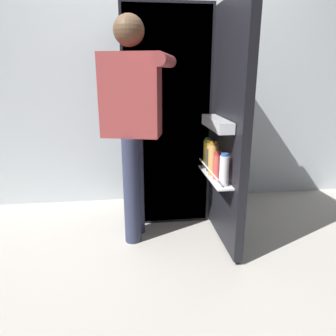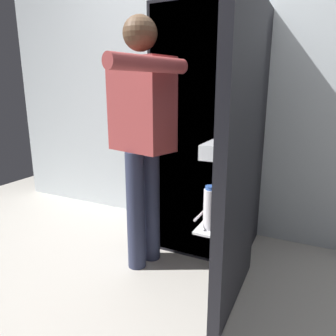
# 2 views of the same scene
# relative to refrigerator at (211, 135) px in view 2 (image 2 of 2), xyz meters

# --- Properties ---
(ground_plane) EXTENTS (5.53, 5.53, 0.00)m
(ground_plane) POSITION_rel_refrigerator_xyz_m (-0.04, -0.46, -0.85)
(ground_plane) COLOR #B7B2A8
(kitchen_wall) EXTENTS (4.40, 0.10, 2.67)m
(kitchen_wall) POSITION_rel_refrigerator_xyz_m (-0.04, 0.40, 0.48)
(kitchen_wall) COLOR silver
(kitchen_wall) RESTS_ON ground_plane
(refrigerator) EXTENTS (0.75, 1.25, 1.71)m
(refrigerator) POSITION_rel_refrigerator_xyz_m (0.00, 0.00, 0.00)
(refrigerator) COLOR black
(refrigerator) RESTS_ON ground_plane
(person) EXTENTS (0.53, 0.75, 1.58)m
(person) POSITION_rel_refrigerator_xyz_m (-0.31, -0.41, 0.09)
(person) COLOR #2D334C
(person) RESTS_ON ground_plane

